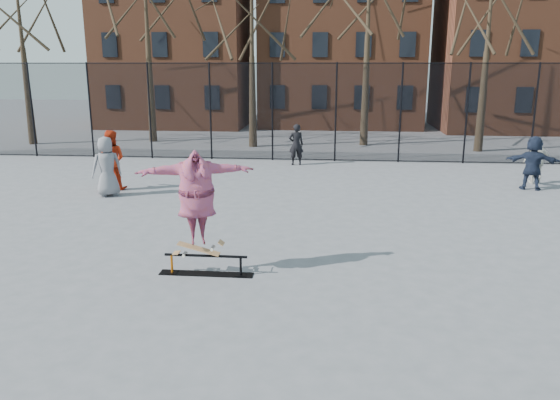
# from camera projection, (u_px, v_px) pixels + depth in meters

# --- Properties ---
(ground) EXTENTS (100.00, 100.00, 0.00)m
(ground) POSITION_uv_depth(u_px,v_px,m) (271.00, 280.00, 10.25)
(ground) COLOR #5E5E62
(skate_rail) EXTENTS (1.82, 0.28, 0.40)m
(skate_rail) POSITION_uv_depth(u_px,v_px,m) (206.00, 266.00, 10.48)
(skate_rail) COLOR black
(skate_rail) RESTS_ON ground
(skateboard) EXTENTS (0.89, 0.21, 0.11)m
(skateboard) POSITION_uv_depth(u_px,v_px,m) (199.00, 252.00, 10.42)
(skateboard) COLOR #A57C42
(skateboard) RESTS_ON skate_rail
(skater) EXTENTS (2.27, 1.26, 1.79)m
(skater) POSITION_uv_depth(u_px,v_px,m) (197.00, 204.00, 10.19)
(skater) COLOR #503584
(skater) RESTS_ON skateboard
(bystander_grey) EXTENTS (1.07, 0.98, 1.83)m
(bystander_grey) POSITION_uv_depth(u_px,v_px,m) (107.00, 166.00, 16.51)
(bystander_grey) COLOR slate
(bystander_grey) RESTS_ON ground
(bystander_black) EXTENTS (0.67, 0.51, 1.63)m
(bystander_black) POSITION_uv_depth(u_px,v_px,m) (296.00, 145.00, 21.67)
(bystander_black) COLOR black
(bystander_black) RESTS_ON ground
(bystander_red) EXTENTS (1.02, 0.85, 1.90)m
(bystander_red) POSITION_uv_depth(u_px,v_px,m) (111.00, 160.00, 17.39)
(bystander_red) COLOR red
(bystander_red) RESTS_ON ground
(bystander_white) EXTENTS (0.92, 0.41, 1.54)m
(bystander_white) POSITION_uv_depth(u_px,v_px,m) (538.00, 161.00, 18.24)
(bystander_white) COLOR silver
(bystander_white) RESTS_ON ground
(bystander_navy) EXTENTS (1.69, 0.92, 1.74)m
(bystander_navy) POSITION_uv_depth(u_px,v_px,m) (533.00, 163.00, 17.38)
(bystander_navy) COLOR #1B2337
(bystander_navy) RESTS_ON ground
(fence) EXTENTS (34.03, 0.07, 4.00)m
(fence) POSITION_uv_depth(u_px,v_px,m) (306.00, 111.00, 22.30)
(fence) COLOR black
(fence) RESTS_ON ground
(rowhouses) EXTENTS (29.00, 7.00, 13.00)m
(rowhouses) POSITION_uv_depth(u_px,v_px,m) (329.00, 28.00, 33.81)
(rowhouses) COLOR brown
(rowhouses) RESTS_ON ground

